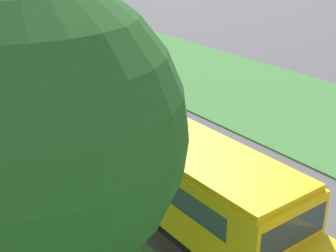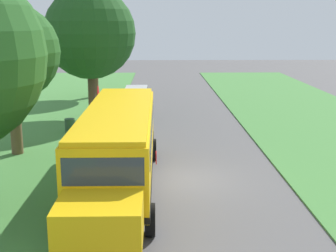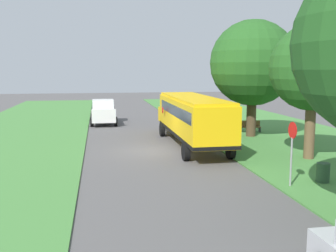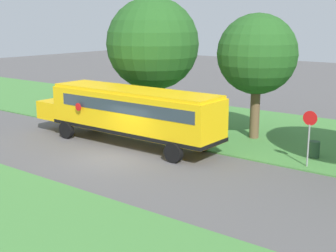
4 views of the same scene
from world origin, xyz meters
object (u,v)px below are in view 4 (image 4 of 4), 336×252
Objects in this scene: stop_sign at (309,132)px; park_bench at (138,111)px; oak_tree_beside_bus at (154,44)px; oak_tree_roadside_mid at (256,55)px; trash_bin at (314,150)px; school_bus at (130,111)px.

stop_sign is 14.42m from park_bench.
oak_tree_beside_bus is 3.03× the size of stop_sign.
park_bench is at bearing -105.20° from stop_sign.
oak_tree_roadside_mid is at bearing 92.41° from oak_tree_beside_bus.
trash_bin is at bearing 67.75° from oak_tree_roadside_mid.
oak_tree_roadside_mid is 8.02× the size of trash_bin.
trash_bin is (1.76, 4.31, -4.41)m from oak_tree_roadside_mid.
trash_bin is (-1.64, -0.30, -1.29)m from stop_sign.
school_bus is 9.66m from stop_sign.
oak_tree_roadside_mid is 10.24m from park_bench.
stop_sign reaches higher than trash_bin.
trash_bin is at bearing -169.64° from stop_sign.
trash_bin is at bearing 111.30° from school_bus.
park_bench is (-3.77, -13.86, -1.26)m from stop_sign.
oak_tree_roadside_mid is (-5.34, 4.85, 2.93)m from school_bus.
oak_tree_beside_bus is 5.28m from park_bench.
park_bench is (-0.36, -9.25, -4.38)m from oak_tree_roadside_mid.
park_bench is 13.73m from trash_bin.
stop_sign is at bearing 74.80° from park_bench.
oak_tree_beside_bus is at bearing -104.74° from stop_sign.
stop_sign is at bearing 101.52° from school_bus.
oak_tree_beside_bus is 12.57m from trash_bin.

